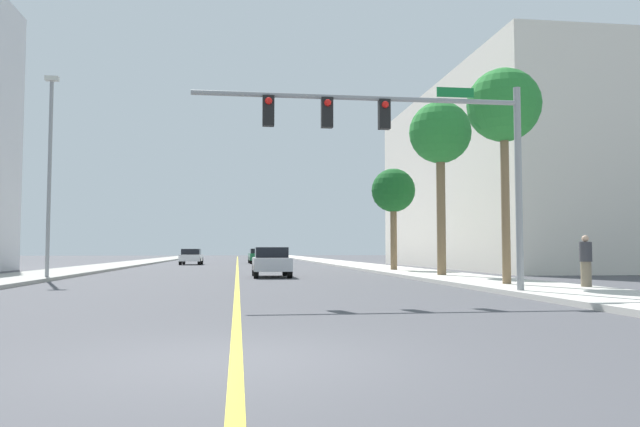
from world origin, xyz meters
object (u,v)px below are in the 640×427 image
palm_mid (440,136)px  car_green (258,256)px  street_lamp (50,166)px  palm_near (504,108)px  traffic_signal_mast (410,136)px  palm_far (393,192)px  pedestrian (586,261)px  car_silver (271,262)px  car_white (191,257)px

palm_mid → car_green: 32.99m
street_lamp → palm_near: 18.99m
palm_near → car_green: (-7.10, 39.10, -5.45)m
traffic_signal_mast → palm_mid: bearing=67.0°
palm_near → street_lamp: bearing=155.1°
palm_far → car_green: bearing=106.3°
pedestrian → car_green: bearing=162.9°
palm_near → car_silver: bearing=127.7°
palm_near → palm_far: palm_near is taller
car_white → car_silver: (5.63, -25.55, 0.02)m
car_green → palm_far: bearing=-75.4°
car_green → car_white: bearing=-148.6°
palm_near → car_white: 37.95m
palm_near → car_white: palm_near is taller
traffic_signal_mast → palm_far: bearing=77.0°
traffic_signal_mast → car_silver: 13.77m
car_green → pedestrian: bearing=-79.5°
car_green → pedestrian: 41.91m
palm_mid → car_white: size_ratio=2.09×
palm_near → car_silver: size_ratio=1.87×
car_green → car_silver: size_ratio=1.08×
car_green → traffic_signal_mast: bearing=-87.9°
palm_near → palm_mid: size_ratio=0.92×
street_lamp → palm_near: bearing=-24.9°
car_white → pedestrian: bearing=-66.7°
car_white → pedestrian: pedestrian is taller
car_green → car_silver: (-0.36, -29.46, -0.01)m
traffic_signal_mast → pedestrian: 7.15m
car_silver → pedestrian: (9.24, -11.50, 0.22)m
palm_near → car_white: size_ratio=1.92×
street_lamp → pedestrian: (18.97, -9.82, -4.01)m
street_lamp → car_white: street_lamp is taller
traffic_signal_mast → palm_near: palm_near is taller
street_lamp → car_silver: street_lamp is taller
car_white → pedestrian: size_ratio=2.40×
pedestrian → car_silver: bearing=-170.5°
car_white → pedestrian: (14.87, -37.05, 0.24)m
palm_far → pedestrian: size_ratio=3.66×
palm_mid → pedestrian: palm_mid is taller
car_green → street_lamp: bearing=-109.7°
street_lamp → car_green: bearing=72.0°
traffic_signal_mast → street_lamp: size_ratio=1.07×
street_lamp → pedestrian: bearing=-27.4°
traffic_signal_mast → car_white: size_ratio=2.43×
palm_mid → car_white: palm_mid is taller
palm_far → car_white: size_ratio=1.53×
traffic_signal_mast → street_lamp: street_lamp is taller
palm_mid → traffic_signal_mast: bearing=-113.0°
street_lamp → pedestrian: street_lamp is taller
traffic_signal_mast → palm_near: 5.59m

